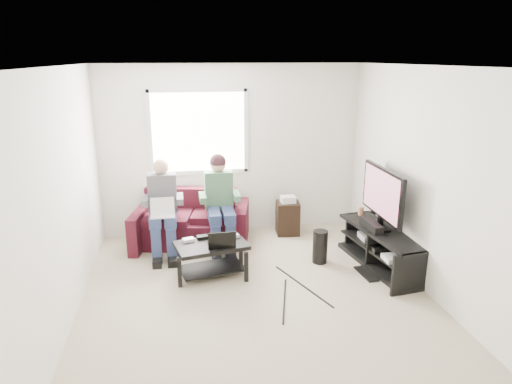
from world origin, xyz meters
TOP-DOWN VIEW (x-y plane):
  - floor at (0.00, 0.00)m, footprint 4.50×4.50m
  - ceiling at (0.00, 0.00)m, footprint 4.50×4.50m
  - wall_back at (0.00, 2.25)m, footprint 4.50×0.00m
  - wall_front at (0.00, -2.25)m, footprint 4.50×0.00m
  - wall_left at (-2.00, 0.00)m, footprint 0.00×4.50m
  - wall_right at (2.00, 0.00)m, footprint 0.00×4.50m
  - window at (-0.50, 2.23)m, footprint 1.48×0.04m
  - sofa at (-0.67, 1.82)m, footprint 1.83×1.05m
  - person_left at (-1.07, 1.54)m, footprint 0.40×0.70m
  - person_right at (-0.27, 1.56)m, footprint 0.40×0.71m
  - laptop_silver at (-1.07, 1.29)m, footprint 0.38×0.32m
  - coffee_table at (-0.47, 0.68)m, footprint 0.97×0.71m
  - laptop_black at (-0.35, 0.60)m, footprint 0.40×0.33m
  - controller_a at (-0.75, 0.80)m, footprint 0.16×0.12m
  - controller_b at (-0.57, 0.86)m, footprint 0.15×0.11m
  - controller_c at (-0.17, 0.83)m, footprint 0.15×0.11m
  - tv_stand at (1.77, 0.55)m, footprint 0.67×1.59m
  - tv at (1.77, 0.65)m, footprint 0.12×1.10m
  - soundbar at (1.65, 0.65)m, footprint 0.12×0.50m
  - drink_cup at (1.72, 1.18)m, footprint 0.08×0.08m
  - console_white at (1.77, 0.15)m, footprint 0.30×0.22m
  - console_grey at (1.77, 0.85)m, footprint 0.34×0.26m
  - console_black at (1.77, 0.50)m, footprint 0.38×0.30m
  - subwoofer at (1.01, 0.81)m, footprint 0.20×0.20m
  - keyboard_floor at (1.49, 0.35)m, footprint 0.18×0.45m
  - end_table at (0.83, 1.92)m, footprint 0.35×0.35m

SIDE VIEW (x-z plane):
  - floor at x=0.00m, z-range 0.00..0.00m
  - keyboard_floor at x=1.49m, z-range 0.00..0.02m
  - subwoofer at x=1.01m, z-range 0.00..0.45m
  - tv_stand at x=1.77m, z-range -0.03..0.48m
  - end_table at x=0.83m, z-range -0.03..0.58m
  - sofa at x=-0.67m, z-range -0.10..0.69m
  - console_white at x=1.77m, z-range 0.27..0.33m
  - console_black at x=1.77m, z-range 0.27..0.34m
  - console_grey at x=1.77m, z-range 0.27..0.35m
  - coffee_table at x=-0.47m, z-range 0.10..0.54m
  - controller_a at x=-0.75m, z-range 0.44..0.48m
  - controller_b at x=-0.57m, z-range 0.44..0.48m
  - controller_c at x=-0.17m, z-range 0.44..0.48m
  - laptop_black at x=-0.35m, z-range 0.44..0.68m
  - soundbar at x=1.65m, z-range 0.51..0.61m
  - drink_cup at x=1.72m, z-range 0.51..0.63m
  - laptop_silver at x=-1.07m, z-range 0.57..0.81m
  - person_left at x=-1.07m, z-range 0.06..1.38m
  - person_right at x=-0.27m, z-range 0.10..1.46m
  - tv at x=1.77m, z-range 0.56..1.37m
  - wall_back at x=0.00m, z-range -0.95..3.55m
  - wall_front at x=0.00m, z-range -0.95..3.55m
  - wall_left at x=-2.00m, z-range -0.95..3.55m
  - wall_right at x=2.00m, z-range -0.95..3.55m
  - window at x=-0.50m, z-range 0.96..2.24m
  - ceiling at x=0.00m, z-range 2.60..2.60m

